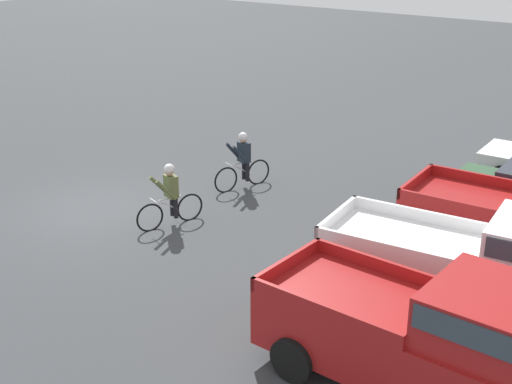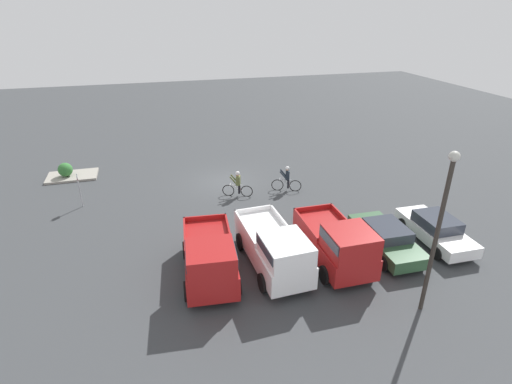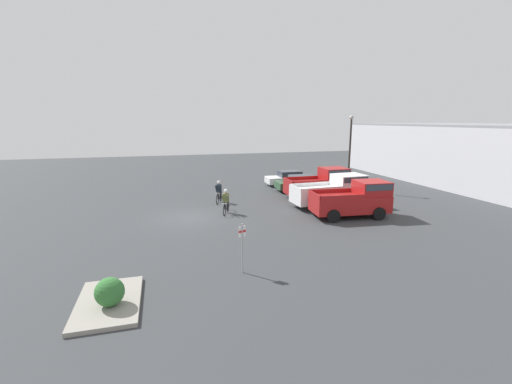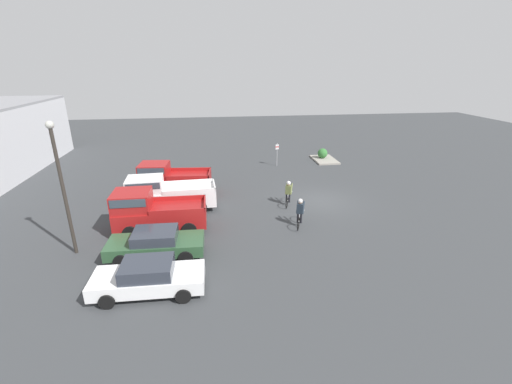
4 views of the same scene
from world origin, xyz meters
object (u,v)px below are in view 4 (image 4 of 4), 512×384
object	(u,v)px
cyclist_1	(300,212)
pickup_truck_0	(152,211)
pickup_truck_1	(165,193)
lamppost	(61,179)
cyclist_0	(288,193)
sedan_1	(156,243)
fire_lane_sign	(277,152)
sedan_0	(148,277)
shrub	(323,153)
pickup_truck_2	(170,179)

from	to	relation	value
cyclist_1	pickup_truck_0	bearing A→B (deg)	86.45
pickup_truck_1	lamppost	distance (m)	6.65
pickup_truck_0	pickup_truck_1	distance (m)	2.80
cyclist_0	lamppost	world-z (taller)	lamppost
sedan_1	cyclist_0	bearing A→B (deg)	-54.76
fire_lane_sign	cyclist_0	bearing A→B (deg)	173.56
sedan_0	cyclist_0	bearing A→B (deg)	-42.80
sedan_1	pickup_truck_0	world-z (taller)	pickup_truck_0
cyclist_0	shrub	world-z (taller)	cyclist_0
sedan_1	fire_lane_sign	size ratio (longest dim) A/B	2.19
sedan_1	lamppost	bearing A→B (deg)	77.87
sedan_0	cyclist_0	xyz separation A→B (m)	(8.25, -7.64, 0.15)
pickup_truck_2	fire_lane_sign	distance (m)	10.73
sedan_1	lamppost	size ratio (longest dim) A/B	0.71
sedan_0	pickup_truck_1	bearing A→B (deg)	1.45
pickup_truck_0	fire_lane_sign	world-z (taller)	pickup_truck_0
sedan_1	fire_lane_sign	bearing A→B (deg)	-31.02
sedan_1	shrub	size ratio (longest dim) A/B	4.85
pickup_truck_0	pickup_truck_1	bearing A→B (deg)	-7.84
sedan_1	pickup_truck_1	xyz separation A→B (m)	(5.58, 0.14, 0.46)
sedan_1	pickup_truck_2	size ratio (longest dim) A/B	0.92
pickup_truck_1	pickup_truck_2	distance (m)	2.86
pickup_truck_1	sedan_1	bearing A→B (deg)	-178.60
pickup_truck_2	pickup_truck_0	bearing A→B (deg)	175.69
sedan_0	cyclist_1	distance (m)	9.14
pickup_truck_0	shrub	distance (m)	19.32
cyclist_0	fire_lane_sign	world-z (taller)	fire_lane_sign
fire_lane_sign	pickup_truck_2	bearing A→B (deg)	124.61
pickup_truck_1	shrub	world-z (taller)	pickup_truck_1
sedan_1	cyclist_1	distance (m)	8.00
sedan_0	lamppost	world-z (taller)	lamppost
pickup_truck_1	lamppost	xyz separation A→B (m)	(-4.72, 3.86, 2.66)
cyclist_0	fire_lane_sign	bearing A→B (deg)	-6.44
pickup_truck_0	pickup_truck_2	distance (m)	5.65
cyclist_0	lamppost	bearing A→B (deg)	111.41
sedan_0	lamppost	size ratio (longest dim) A/B	0.69
pickup_truck_1	fire_lane_sign	xyz separation A→B (m)	(8.95, -8.87, 0.11)
pickup_truck_2	cyclist_1	bearing A→B (deg)	-128.39
pickup_truck_1	cyclist_1	bearing A→B (deg)	-112.84
cyclist_0	lamppost	size ratio (longest dim) A/B	0.28
sedan_0	pickup_truck_1	size ratio (longest dim) A/B	0.83
pickup_truck_2	lamppost	world-z (taller)	lamppost
cyclist_1	pickup_truck_1	bearing A→B (deg)	67.16
pickup_truck_0	pickup_truck_1	world-z (taller)	pickup_truck_0
pickup_truck_0	cyclist_0	distance (m)	8.65
sedan_1	pickup_truck_2	distance (m)	8.45
cyclist_1	sedan_1	bearing A→B (deg)	106.68
lamppost	sedan_0	bearing A→B (deg)	-131.97
sedan_1	fire_lane_sign	distance (m)	16.97
pickup_truck_2	sedan_0	bearing A→B (deg)	-179.14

